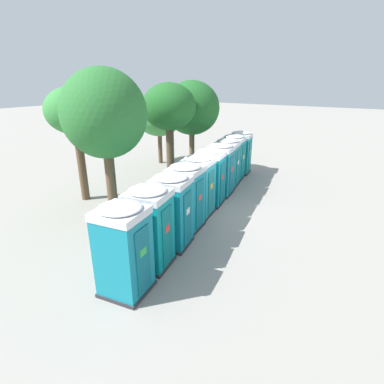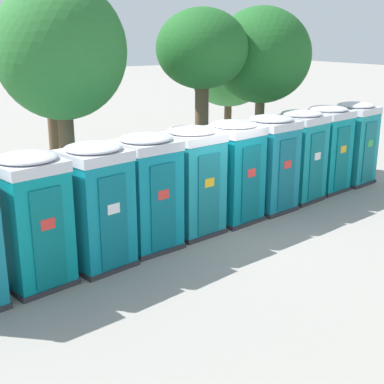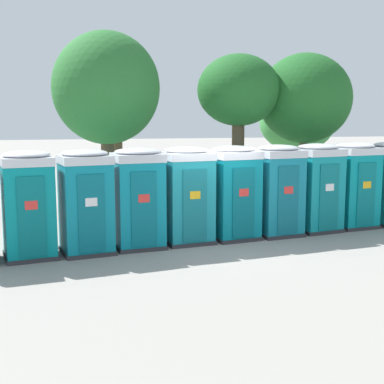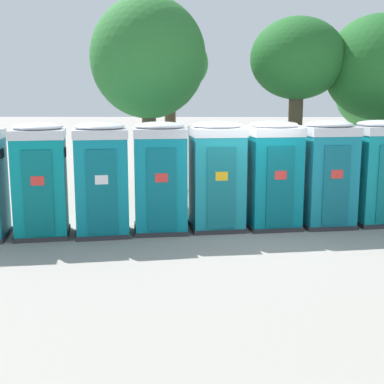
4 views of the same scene
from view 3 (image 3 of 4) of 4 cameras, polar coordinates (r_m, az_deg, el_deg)
name	(u,v)px [view 3 (image 3 of 4)]	position (r m, az deg, el deg)	size (l,w,h in m)	color
ground_plane	(212,241)	(14.39, 2.17, -5.26)	(120.00, 120.00, 0.00)	gray
portapotty_1	(28,204)	(13.10, -17.07, -1.25)	(1.39, 1.41, 2.54)	#2D2D33
portapotty_2	(86,201)	(13.21, -11.26, -0.97)	(1.42, 1.41, 2.54)	#2D2D33
portapotty_3	(138,198)	(13.59, -5.78, -0.59)	(1.37, 1.35, 2.54)	#2D2D33
portapotty_4	(187,194)	(14.03, -0.55, -0.27)	(1.41, 1.38, 2.54)	#2D2D33
portapotty_5	(234,192)	(14.51, 4.46, -0.01)	(1.41, 1.40, 2.54)	#2D2D33
portapotty_6	(277,190)	(15.11, 9.10, 0.24)	(1.38, 1.37, 2.54)	#2D2D33
portapotty_7	(317,187)	(15.87, 13.16, 0.51)	(1.43, 1.41, 2.54)	#2D2D33
portapotty_8	(354,185)	(16.69, 16.86, 0.75)	(1.39, 1.38, 2.54)	#2D2D33
street_tree_0	(297,122)	(21.95, 11.15, 7.35)	(3.02, 3.02, 4.31)	brown
street_tree_1	(116,95)	(19.11, -8.08, 10.23)	(2.51, 2.51, 5.15)	brown
street_tree_2	(239,93)	(17.50, 5.00, 10.52)	(2.67, 2.67, 5.29)	brown
street_tree_3	(305,99)	(18.47, 11.94, 9.68)	(3.10, 3.10, 5.38)	brown
street_tree_4	(106,89)	(16.71, -9.14, 10.77)	(3.26, 3.26, 5.86)	brown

